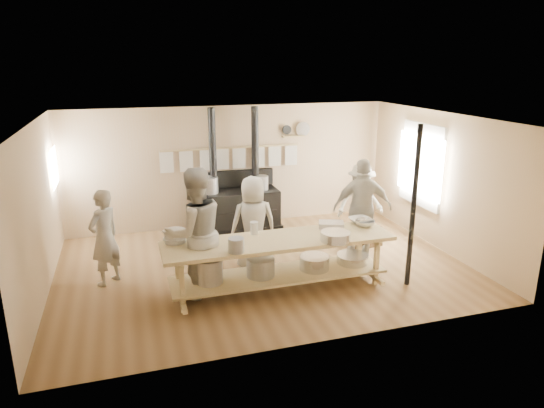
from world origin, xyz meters
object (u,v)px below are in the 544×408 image
object	(u,v)px
stove	(235,206)
cook_center	(253,223)
cook_left	(195,233)
cook_right	(362,208)
chair	(366,232)
roasting_pan	(331,225)
cook_far_left	(104,238)
cook_by_window	(360,201)
prep_table	(278,259)

from	to	relation	value
stove	cook_center	bearing A→B (deg)	-94.28
cook_left	cook_right	distance (m)	3.24
stove	chair	world-z (taller)	stove
stove	roasting_pan	size ratio (longest dim) A/B	6.42
stove	cook_far_left	world-z (taller)	stove
cook_left	cook_by_window	bearing A→B (deg)	-169.02
stove	prep_table	distance (m)	3.02
cook_left	cook_right	bearing A→B (deg)	179.88
prep_table	cook_left	world-z (taller)	cook_left
stove	cook_right	world-z (taller)	stove
stove	cook_left	bearing A→B (deg)	-114.12
cook_center	chair	world-z (taller)	cook_center
cook_right	chair	distance (m)	0.87
prep_table	cook_right	xyz separation A→B (m)	(1.91, 0.92, 0.39)
cook_far_left	cook_by_window	world-z (taller)	cook_far_left
roasting_pan	prep_table	bearing A→B (deg)	-164.95
cook_center	chair	size ratio (longest dim) A/B	1.95
cook_far_left	chair	size ratio (longest dim) A/B	1.88
cook_right	cook_by_window	distance (m)	0.96
cook_right	cook_by_window	world-z (taller)	cook_right
cook_center	roasting_pan	world-z (taller)	cook_center
cook_by_window	stove	bearing A→B (deg)	152.96
cook_by_window	cook_right	bearing A→B (deg)	-114.09
cook_center	cook_right	bearing A→B (deg)	-178.79
stove	prep_table	world-z (taller)	stove
cook_left	cook_center	xyz separation A→B (m)	(1.10, 0.74, -0.19)
cook_left	roasting_pan	bearing A→B (deg)	168.80
cook_far_left	cook_left	bearing A→B (deg)	104.29
cook_left	cook_by_window	xyz separation A→B (m)	(3.57, 1.57, -0.24)
cook_left	chair	distance (m)	3.77
cook_right	cook_by_window	xyz separation A→B (m)	(0.41, 0.86, -0.14)
cook_by_window	cook_far_left	bearing A→B (deg)	-170.08
cook_far_left	cook_right	distance (m)	4.50
cook_center	roasting_pan	size ratio (longest dim) A/B	4.05
cook_by_window	roasting_pan	world-z (taller)	cook_by_window
cook_center	cook_left	bearing A→B (deg)	35.74
cook_far_left	cook_right	world-z (taller)	cook_right
prep_table	cook_right	distance (m)	2.15
cook_left	cook_center	size ratio (longest dim) A/B	1.23
cook_right	chair	bearing A→B (deg)	-112.03
cook_right	roasting_pan	xyz separation A→B (m)	(-0.90, -0.65, -0.02)
prep_table	cook_by_window	world-z (taller)	cook_by_window
cook_left	roasting_pan	distance (m)	2.26
cook_far_left	roasting_pan	bearing A→B (deg)	123.81
cook_center	chair	bearing A→B (deg)	-168.35
stove	cook_left	xyz separation A→B (m)	(-1.26, -2.81, 0.49)
cook_far_left	cook_center	world-z (taller)	cook_center
chair	cook_center	bearing A→B (deg)	178.77
stove	cook_by_window	size ratio (longest dim) A/B	1.69
cook_center	cook_by_window	world-z (taller)	cook_center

